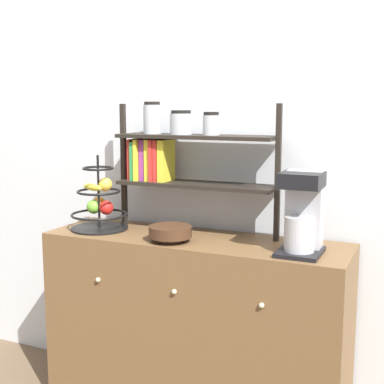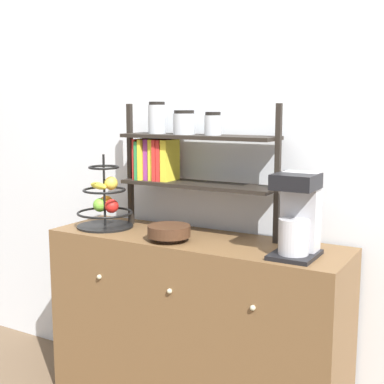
% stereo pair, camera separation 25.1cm
% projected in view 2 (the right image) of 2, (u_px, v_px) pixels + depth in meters
% --- Properties ---
extents(wall_back, '(7.00, 0.05, 2.60)m').
position_uv_depth(wall_back, '(220.00, 148.00, 2.70)').
color(wall_back, silver).
rests_on(wall_back, ground_plane).
extents(sideboard, '(1.47, 0.45, 0.89)m').
position_uv_depth(sideboard, '(194.00, 326.00, 2.61)').
color(sideboard, brown).
rests_on(sideboard, ground_plane).
extents(coffee_maker, '(0.18, 0.22, 0.35)m').
position_uv_depth(coffee_maker, '(298.00, 215.00, 2.21)').
color(coffee_maker, black).
rests_on(coffee_maker, sideboard).
extents(fruit_stand, '(0.29, 0.29, 0.38)m').
position_uv_depth(fruit_stand, '(105.00, 204.00, 2.77)').
color(fruit_stand, black).
rests_on(fruit_stand, sideboard).
extents(wooden_bowl, '(0.20, 0.20, 0.07)m').
position_uv_depth(wooden_bowl, '(169.00, 232.00, 2.48)').
color(wooden_bowl, '#422819').
rests_on(wooden_bowl, sideboard).
extents(shelf_hutch, '(0.84, 0.20, 0.64)m').
position_uv_depth(shelf_hutch, '(179.00, 152.00, 2.65)').
color(shelf_hutch, black).
rests_on(shelf_hutch, sideboard).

